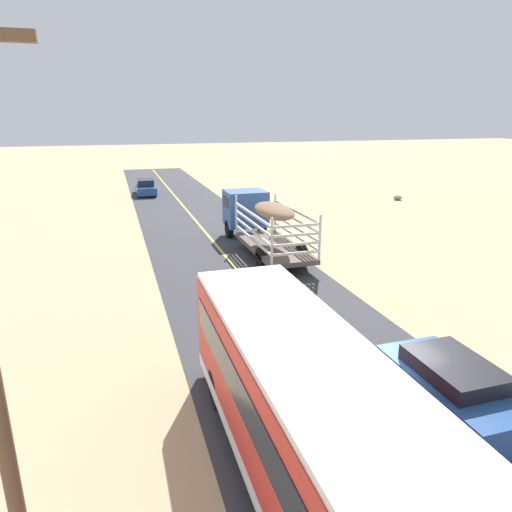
{
  "coord_description": "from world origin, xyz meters",
  "views": [
    {
      "loc": [
        -5.56,
        -8.63,
        7.44
      ],
      "look_at": [
        0.0,
        9.34,
        1.68
      ],
      "focal_mm": 32.37,
      "sensor_mm": 36.0,
      "label": 1
    }
  ],
  "objects_px": {
    "livestock_truck": "(256,215)",
    "car_far": "(146,188)",
    "bus": "(306,414)",
    "suv_near": "(448,406)",
    "boulder_near_shoulder": "(398,198)"
  },
  "relations": [
    {
      "from": "bus",
      "to": "livestock_truck",
      "type": "bearing_deg",
      "value": 75.88
    },
    {
      "from": "car_far",
      "to": "suv_near",
      "type": "bearing_deg",
      "value": -84.39
    },
    {
      "from": "livestock_truck",
      "to": "bus",
      "type": "height_order",
      "value": "bus"
    },
    {
      "from": "suv_near",
      "to": "car_far",
      "type": "bearing_deg",
      "value": 95.61
    },
    {
      "from": "livestock_truck",
      "to": "bus",
      "type": "xyz_separation_m",
      "value": [
        -4.6,
        -18.27,
        -0.04
      ]
    },
    {
      "from": "car_far",
      "to": "boulder_near_shoulder",
      "type": "height_order",
      "value": "car_far"
    },
    {
      "from": "livestock_truck",
      "to": "car_far",
      "type": "relative_size",
      "value": 2.2
    },
    {
      "from": "livestock_truck",
      "to": "bus",
      "type": "bearing_deg",
      "value": -104.12
    },
    {
      "from": "suv_near",
      "to": "boulder_near_shoulder",
      "type": "distance_m",
      "value": 34.06
    },
    {
      "from": "suv_near",
      "to": "livestock_truck",
      "type": "height_order",
      "value": "livestock_truck"
    },
    {
      "from": "suv_near",
      "to": "bus",
      "type": "xyz_separation_m",
      "value": [
        -3.52,
        -0.05,
        0.6
      ]
    },
    {
      "from": "bus",
      "to": "boulder_near_shoulder",
      "type": "distance_m",
      "value": 36.1
    },
    {
      "from": "bus",
      "to": "boulder_near_shoulder",
      "type": "xyz_separation_m",
      "value": [
        21.51,
        28.95,
        -1.54
      ]
    },
    {
      "from": "car_far",
      "to": "bus",
      "type": "bearing_deg",
      "value": -89.58
    },
    {
      "from": "livestock_truck",
      "to": "boulder_near_shoulder",
      "type": "height_order",
      "value": "livestock_truck"
    }
  ]
}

